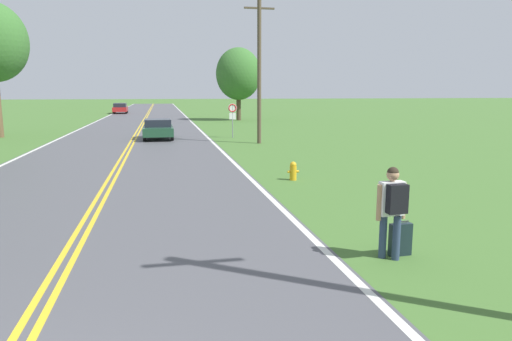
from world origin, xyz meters
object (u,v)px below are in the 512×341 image
tree_mid_treeline (238,74)px  traffic_sign (232,112)px  suitcase (400,239)px  car_red_suv_mid_near (120,108)px  hitchhiker_person (393,204)px  car_dark_green_sedan_approaching (158,129)px  fire_hydrant (293,171)px

tree_mid_treeline → traffic_sign: bearing=-100.8°
suitcase → car_red_suv_mid_near: (-10.16, 61.60, 0.49)m
tree_mid_treeline → car_red_suv_mid_near: bearing=126.1°
hitchhiker_person → car_dark_green_sedan_approaching: 23.83m
suitcase → traffic_sign: size_ratio=0.29×
tree_mid_treeline → car_dark_green_sedan_approaching: tree_mid_treeline is taller
hitchhiker_person → suitcase: hitchhiker_person is taller
fire_hydrant → suitcase: bearing=-90.9°
traffic_sign → car_dark_green_sedan_approaching: (-4.98, 0.08, -1.04)m
hitchhiker_person → traffic_sign: traffic_sign is taller
suitcase → fire_hydrant: 7.73m
suitcase → hitchhiker_person: bearing=115.5°
suitcase → car_red_suv_mid_near: car_red_suv_mid_near is taller
traffic_sign → car_red_suv_mid_near: 39.83m
fire_hydrant → hitchhiker_person: bearing=-93.0°
hitchhiker_person → tree_mid_treeline: (4.26, 42.36, 3.93)m
car_dark_green_sedan_approaching → car_red_suv_mid_near: car_red_suv_mid_near is taller
hitchhiker_person → car_red_suv_mid_near: (-9.87, 61.76, -0.27)m
car_dark_green_sedan_approaching → car_red_suv_mid_near: bearing=-172.2°
hitchhiker_person → traffic_sign: 23.36m
tree_mid_treeline → car_dark_green_sedan_approaching: 21.24m
suitcase → fire_hydrant: suitcase is taller
hitchhiker_person → tree_mid_treeline: tree_mid_treeline is taller
tree_mid_treeline → car_dark_green_sedan_approaching: bearing=-114.5°
suitcase → car_red_suv_mid_near: 62.44m
hitchhiker_person → car_dark_green_sedan_approaching: size_ratio=0.45×
traffic_sign → car_red_suv_mid_near: traffic_sign is taller
suitcase → traffic_sign: 23.24m
hitchhiker_person → traffic_sign: size_ratio=0.76×
suitcase → fire_hydrant: bearing=-4.0°
fire_hydrant → tree_mid_treeline: bearing=83.6°
traffic_sign → tree_mid_treeline: (3.63, 19.01, 3.26)m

